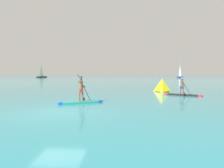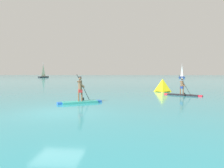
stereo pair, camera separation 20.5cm
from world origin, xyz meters
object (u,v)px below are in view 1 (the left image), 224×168
(sailboat_left_horizon, at_px, (41,75))
(sailboat_right_horizon, at_px, (180,76))
(paddleboarder_mid_center, at_px, (81,98))
(paddleboarder_far_right, at_px, (182,92))
(race_marker_buoy, at_px, (162,86))

(sailboat_left_horizon, bearing_deg, sailboat_right_horizon, -72.58)
(sailboat_left_horizon, bearing_deg, paddleboarder_mid_center, -132.86)
(paddleboarder_far_right, xyz_separation_m, sailboat_left_horizon, (-45.29, 76.01, 0.65))
(paddleboarder_mid_center, bearing_deg, race_marker_buoy, 23.82)
(paddleboarder_far_right, relative_size, sailboat_left_horizon, 0.44)
(paddleboarder_far_right, distance_m, race_marker_buoy, 4.16)
(race_marker_buoy, bearing_deg, sailboat_left_horizon, 121.49)
(paddleboarder_mid_center, distance_m, race_marker_buoy, 11.90)
(sailboat_right_horizon, bearing_deg, paddleboarder_mid_center, 157.41)
(paddleboarder_mid_center, xyz_separation_m, race_marker_buoy, (7.14, 9.51, 0.32))
(sailboat_right_horizon, bearing_deg, race_marker_buoy, 160.46)
(paddleboarder_mid_center, height_order, paddleboarder_far_right, paddleboarder_mid_center)
(paddleboarder_far_right, bearing_deg, paddleboarder_mid_center, -116.48)
(sailboat_left_horizon, bearing_deg, race_marker_buoy, -125.77)
(paddleboarder_far_right, distance_m, sailboat_left_horizon, 88.48)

